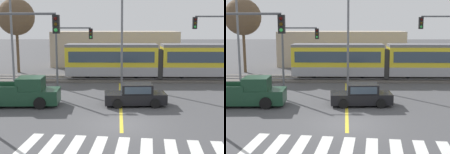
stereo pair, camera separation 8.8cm
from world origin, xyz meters
TOP-DOWN VIEW (x-y plane):
  - ground_plane at (0.00, 0.00)m, footprint 200.00×200.00m
  - track_bed at (0.00, 14.20)m, footprint 120.00×4.00m
  - rail_near at (0.00, 13.48)m, footprint 120.00×0.08m
  - rail_far at (0.00, 14.92)m, footprint 120.00×0.08m
  - light_rail_tram at (3.91, 14.20)m, footprint 18.50×2.64m
  - crosswalk_stripe_0 at (-4.38, -3.06)m, footprint 0.84×2.84m
  - crosswalk_stripe_1 at (-3.28, -3.17)m, footprint 0.84×2.84m
  - crosswalk_stripe_2 at (-2.19, -3.28)m, footprint 0.84×2.84m
  - crosswalk_stripe_3 at (-1.09, -3.39)m, footprint 0.84×2.84m
  - crosswalk_stripe_4 at (0.00, -3.50)m, footprint 0.84×2.84m
  - crosswalk_stripe_5 at (1.09, -3.61)m, footprint 0.84×2.84m
  - crosswalk_stripe_6 at (2.19, -3.72)m, footprint 0.84×2.84m
  - crosswalk_stripe_7 at (3.28, -3.83)m, footprint 0.84×2.84m
  - crosswalk_stripe_8 at (4.38, -3.93)m, footprint 0.84×2.84m
  - lane_centre_line at (0.00, 5.35)m, footprint 0.20×13.70m
  - sedan_crossing at (1.01, 4.18)m, footprint 4.29×2.09m
  - pickup_truck at (-6.84, 3.94)m, footprint 5.48×2.42m
  - traffic_light_far_left at (-4.42, 10.05)m, footprint 3.25×0.38m
  - traffic_light_near_left at (-5.49, -1.62)m, footprint 3.75×0.38m
  - street_lamp_west at (-9.61, 11.33)m, footprint 2.20×0.28m
  - street_lamp_centre at (0.31, 11.19)m, footprint 2.04×0.28m
  - bare_tree_far_west at (-11.76, 18.85)m, footprint 4.15×4.15m
  - building_backdrop_far at (-0.60, 25.78)m, footprint 16.62×6.00m

SIDE VIEW (x-z plane):
  - ground_plane at x=0.00m, z-range 0.00..0.00m
  - lane_centre_line at x=0.00m, z-range 0.00..0.01m
  - crosswalk_stripe_0 at x=-4.38m, z-range 0.00..0.01m
  - crosswalk_stripe_1 at x=-3.28m, z-range 0.00..0.01m
  - crosswalk_stripe_2 at x=-2.19m, z-range 0.00..0.01m
  - crosswalk_stripe_3 at x=-1.09m, z-range 0.00..0.01m
  - crosswalk_stripe_4 at x=0.00m, z-range 0.00..0.01m
  - crosswalk_stripe_5 at x=1.09m, z-range 0.00..0.01m
  - crosswalk_stripe_6 at x=2.19m, z-range 0.00..0.01m
  - crosswalk_stripe_7 at x=3.28m, z-range 0.00..0.01m
  - crosswalk_stripe_8 at x=4.38m, z-range 0.00..0.01m
  - track_bed at x=0.00m, z-range 0.00..0.18m
  - rail_near at x=0.00m, z-range 0.18..0.28m
  - rail_far at x=0.00m, z-range 0.18..0.28m
  - sedan_crossing at x=1.01m, z-range -0.06..1.46m
  - pickup_truck at x=-6.84m, z-range -0.15..1.83m
  - light_rail_tram at x=3.91m, z-range 0.33..3.76m
  - building_backdrop_far at x=-0.60m, z-range 0.00..4.60m
  - traffic_light_far_left at x=-4.42m, z-range 0.93..6.48m
  - traffic_light_near_left at x=-5.49m, z-range 1.06..7.43m
  - street_lamp_west at x=-9.61m, z-range 0.58..9.38m
  - street_lamp_centre at x=0.31m, z-range 0.57..10.36m
  - bare_tree_far_west at x=-11.76m, z-range 2.12..10.56m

